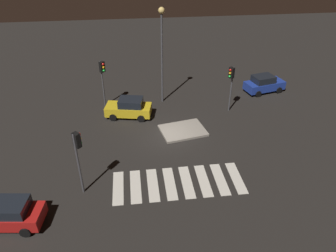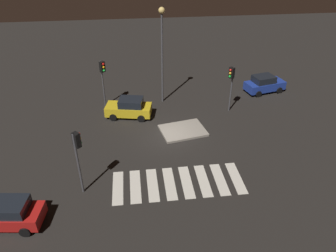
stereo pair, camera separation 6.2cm
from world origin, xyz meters
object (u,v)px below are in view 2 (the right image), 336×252
(car_yellow, at_px, (129,108))
(street_lamp, at_px, (162,42))
(traffic_island, at_px, (183,130))
(traffic_light_west, at_px, (103,73))
(traffic_light_south, at_px, (78,149))
(traffic_light_north, at_px, (231,79))
(car_red, at_px, (8,214))
(car_blue, at_px, (264,84))

(car_yellow, distance_m, street_lamp, 6.58)
(traffic_island, height_order, traffic_light_west, traffic_light_west)
(traffic_light_west, bearing_deg, traffic_light_south, -46.00)
(car_yellow, relative_size, traffic_light_west, 0.96)
(street_lamp, bearing_deg, traffic_light_north, -24.65)
(traffic_light_south, bearing_deg, traffic_light_north, -5.57)
(traffic_island, relative_size, traffic_light_north, 0.95)
(car_yellow, xyz_separation_m, street_lamp, (3.28, 2.58, 5.08))
(traffic_island, height_order, traffic_light_south, traffic_light_south)
(traffic_light_west, xyz_separation_m, traffic_light_south, (-0.89, -11.55, -0.00))
(car_red, distance_m, traffic_light_west, 14.91)
(car_red, bearing_deg, traffic_light_north, -137.30)
(traffic_island, xyz_separation_m, traffic_light_north, (4.73, 2.96, 3.18))
(car_blue, relative_size, traffic_light_south, 0.97)
(car_red, bearing_deg, car_blue, -137.08)
(traffic_island, bearing_deg, street_lamp, 101.24)
(traffic_island, height_order, car_red, car_red)
(traffic_light_south, distance_m, street_lamp, 13.70)
(car_blue, distance_m, traffic_light_west, 16.38)
(traffic_island, distance_m, traffic_light_north, 6.42)
(car_yellow, relative_size, car_red, 1.05)
(car_yellow, xyz_separation_m, traffic_light_west, (-2.19, 2.27, 2.52))
(traffic_island, bearing_deg, traffic_light_south, -140.28)
(car_yellow, height_order, traffic_light_north, traffic_light_north)
(traffic_light_north, bearing_deg, traffic_light_west, -42.16)
(car_yellow, xyz_separation_m, traffic_light_south, (-3.08, -9.29, 2.51))
(car_blue, distance_m, car_red, 25.83)
(car_red, bearing_deg, traffic_light_west, -101.99)
(traffic_light_west, distance_m, street_lamp, 6.05)
(traffic_island, distance_m, traffic_light_south, 10.27)
(car_blue, bearing_deg, traffic_island, -158.97)
(traffic_island, height_order, car_blue, car_blue)
(traffic_light_south, bearing_deg, traffic_island, -2.78)
(car_red, bearing_deg, car_yellow, -113.95)
(car_yellow, bearing_deg, traffic_light_west, -34.47)
(traffic_light_north, bearing_deg, car_red, 5.10)
(car_yellow, xyz_separation_m, traffic_light_north, (9.13, -0.11, 2.40))
(traffic_island, relative_size, street_lamp, 0.46)
(car_red, height_order, traffic_light_south, traffic_light_south)
(traffic_island, bearing_deg, car_red, -143.28)
(car_blue, xyz_separation_m, car_red, (-21.00, -15.05, -0.03))
(car_blue, height_order, traffic_light_south, traffic_light_south)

